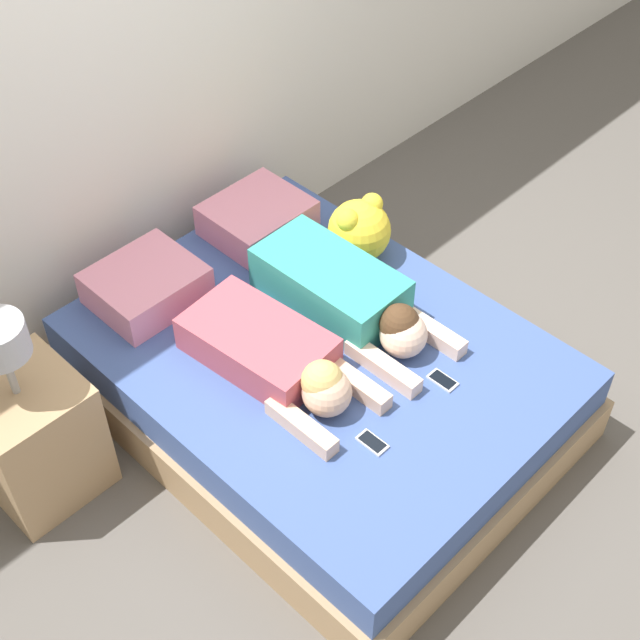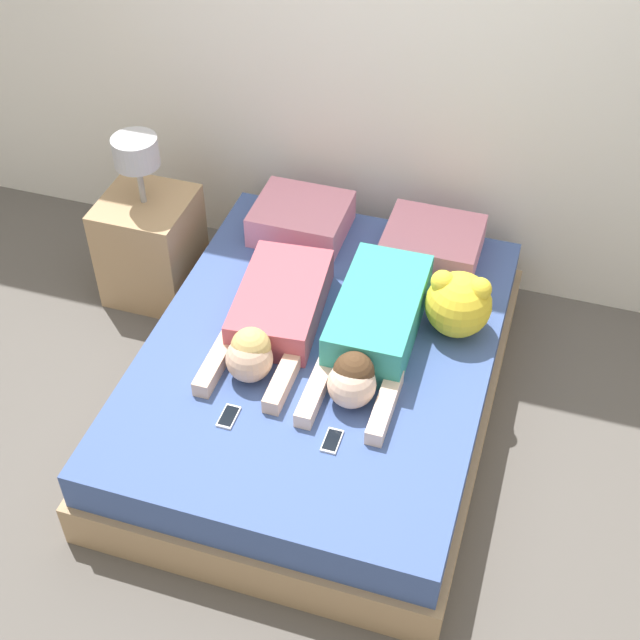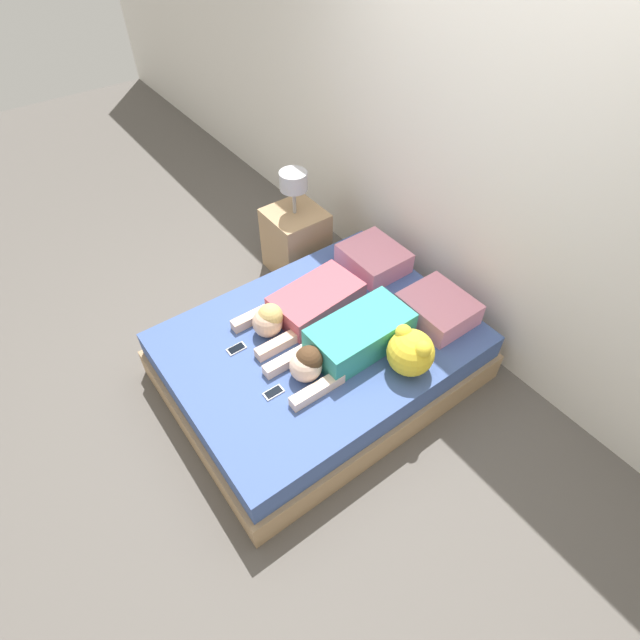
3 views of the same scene
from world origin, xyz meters
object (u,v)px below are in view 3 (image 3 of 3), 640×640
object	(u,v)px
cell_phone_left	(236,349)
plush_toy	(411,352)
person_right	(347,342)
pillow_head_left	(374,258)
pillow_head_right	(438,309)
nightstand	(296,238)
person_left	(302,306)
bed	(320,356)
cell_phone_right	(274,393)

from	to	relation	value
cell_phone_left	plush_toy	size ratio (longest dim) A/B	0.40
person_right	plush_toy	xyz separation A→B (m)	(0.32, 0.23, 0.05)
pillow_head_left	pillow_head_right	bearing A→B (deg)	0.00
plush_toy	nightstand	world-z (taller)	nightstand
cell_phone_left	plush_toy	bearing A→B (deg)	45.53
person_left	nightstand	world-z (taller)	nightstand
cell_phone_left	nightstand	distance (m)	1.34
bed	cell_phone_left	world-z (taller)	cell_phone_left
pillow_head_left	person_right	world-z (taller)	person_right
pillow_head_left	cell_phone_left	size ratio (longest dim) A/B	3.70
cell_phone_left	person_right	bearing A→B (deg)	51.11
person_right	nightstand	distance (m)	1.39
pillow_head_right	person_right	xyz separation A→B (m)	(-0.11, -0.69, 0.03)
person_right	pillow_head_left	bearing A→B (deg)	128.34
bed	person_left	size ratio (longest dim) A/B	2.24
cell_phone_right	nightstand	bearing A→B (deg)	141.00
pillow_head_right	cell_phone_right	distance (m)	1.23
bed	pillow_head_right	world-z (taller)	pillow_head_right
pillow_head_left	pillow_head_right	world-z (taller)	same
cell_phone_right	bed	bearing A→B (deg)	112.51
pillow_head_right	nightstand	bearing A→B (deg)	-172.09
pillow_head_right	cell_phone_left	size ratio (longest dim) A/B	3.70
plush_toy	cell_phone_right	bearing A→B (deg)	-113.36
cell_phone_left	person_left	bearing A→B (deg)	89.82
person_left	person_right	bearing A→B (deg)	4.30
pillow_head_left	plush_toy	size ratio (longest dim) A/B	1.47
bed	pillow_head_left	distance (m)	0.85
pillow_head_left	person_left	size ratio (longest dim) A/B	0.50
pillow_head_left	plush_toy	distance (m)	0.98
cell_phone_right	plush_toy	distance (m)	0.85
person_left	plush_toy	xyz separation A→B (m)	(0.76, 0.26, 0.07)
pillow_head_right	person_left	size ratio (longest dim) A/B	0.50
plush_toy	nightstand	size ratio (longest dim) A/B	0.33
person_right	nightstand	world-z (taller)	nightstand
bed	person_right	xyz separation A→B (m)	(0.22, 0.05, 0.31)
bed	person_right	world-z (taller)	person_right
pillow_head_right	plush_toy	world-z (taller)	plush_toy
pillow_head_right	cell_phone_right	size ratio (longest dim) A/B	3.70
pillow_head_left	cell_phone_right	bearing A→B (deg)	-66.57
cell_phone_left	plush_toy	world-z (taller)	plush_toy
pillow_head_right	cell_phone_left	xyz separation A→B (m)	(-0.55, -1.23, -0.07)
cell_phone_right	cell_phone_left	bearing A→B (deg)	-179.18
pillow_head_left	cell_phone_left	xyz separation A→B (m)	(0.10, -1.23, -0.07)
bed	person_left	distance (m)	0.37
cell_phone_right	nightstand	xyz separation A→B (m)	(-1.27, 1.03, -0.10)
nightstand	pillow_head_right	bearing A→B (deg)	7.91
person_right	nightstand	xyz separation A→B (m)	(-1.29, 0.49, -0.20)
bed	pillow_head_right	bearing A→B (deg)	65.96
cell_phone_left	cell_phone_right	bearing A→B (deg)	0.82
plush_toy	person_left	bearing A→B (deg)	-160.98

